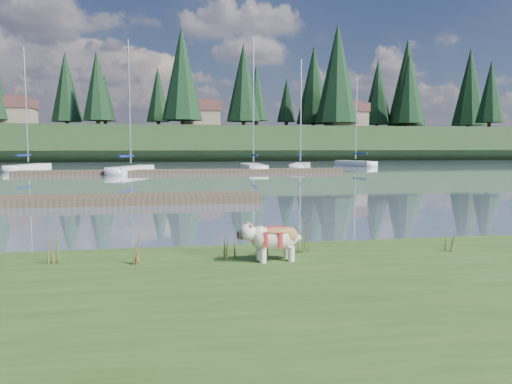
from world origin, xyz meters
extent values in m
plane|color=slate|center=(0.00, 30.00, 0.00)|extent=(200.00, 200.00, 0.00)
cube|color=#34541F|center=(0.00, -6.00, 0.17)|extent=(60.00, 9.00, 0.35)
cube|color=#1F3419|center=(0.00, 73.00, 2.50)|extent=(200.00, 20.00, 5.00)
cylinder|color=silver|center=(1.89, -3.02, 0.46)|extent=(0.11, 0.11, 0.23)
cylinder|color=silver|center=(1.88, -2.79, 0.46)|extent=(0.11, 0.11, 0.23)
cylinder|color=silver|center=(2.35, -2.99, 0.46)|extent=(0.11, 0.11, 0.23)
cylinder|color=silver|center=(2.33, -2.76, 0.46)|extent=(0.11, 0.11, 0.23)
ellipsoid|color=silver|center=(2.12, -2.89, 0.71)|extent=(0.78, 0.42, 0.36)
ellipsoid|color=#A06E3C|center=(2.12, -2.89, 0.82)|extent=(0.55, 0.38, 0.13)
ellipsoid|color=silver|center=(1.66, -2.91, 0.82)|extent=(0.28, 0.29, 0.26)
cube|color=black|center=(1.55, -2.92, 0.77)|extent=(0.09, 0.14, 0.10)
cube|color=#4C3D2C|center=(-4.00, 9.00, 0.15)|extent=(16.00, 2.00, 0.30)
cube|color=#4C3D2C|center=(2.00, 30.00, 0.15)|extent=(26.00, 2.20, 0.30)
cube|color=white|center=(-11.66, 36.91, 0.22)|extent=(2.56, 6.59, 0.70)
ellipsoid|color=white|center=(-11.09, 40.08, 0.22)|extent=(1.69, 1.97, 0.70)
cylinder|color=silver|center=(-11.66, 36.91, 5.83)|extent=(0.12, 0.12, 10.05)
cube|color=navy|center=(-11.81, 36.05, 1.40)|extent=(0.64, 2.55, 0.20)
cube|color=white|center=(-2.38, 31.23, 0.22)|extent=(3.56, 6.36, 0.70)
ellipsoid|color=white|center=(-1.26, 34.15, 0.22)|extent=(1.89, 2.08, 0.70)
cylinder|color=silver|center=(-2.38, 31.23, 5.73)|extent=(0.12, 0.12, 9.86)
cube|color=navy|center=(-2.68, 30.43, 1.40)|extent=(1.07, 2.40, 0.20)
cube|color=white|center=(8.21, 33.87, 0.22)|extent=(1.88, 7.17, 0.70)
ellipsoid|color=white|center=(8.35, 37.42, 0.22)|extent=(1.62, 2.00, 0.70)
cylinder|color=silver|center=(8.21, 33.87, 6.27)|extent=(0.12, 0.12, 10.95)
cube|color=navy|center=(8.18, 32.90, 1.40)|extent=(0.30, 2.84, 0.20)
cube|color=white|center=(13.02, 35.44, 0.22)|extent=(3.49, 6.21, 0.70)
ellipsoid|color=white|center=(14.12, 38.30, 0.22)|extent=(1.84, 2.04, 0.70)
cylinder|color=silver|center=(13.02, 35.44, 5.52)|extent=(0.12, 0.12, 9.44)
cube|color=navy|center=(12.72, 34.66, 1.40)|extent=(1.06, 2.34, 0.20)
cube|color=white|center=(21.32, 42.47, 0.22)|extent=(2.86, 6.19, 0.70)
ellipsoid|color=white|center=(20.56, 45.39, 0.22)|extent=(1.69, 1.93, 0.70)
cylinder|color=silver|center=(21.32, 42.47, 5.30)|extent=(0.12, 0.12, 9.00)
cube|color=navy|center=(21.53, 41.68, 1.40)|extent=(0.80, 2.37, 0.20)
cone|color=#475B23|center=(-0.05, -2.76, 0.58)|extent=(0.03, 0.03, 0.47)
cone|color=brown|center=(0.06, -2.83, 0.54)|extent=(0.03, 0.03, 0.37)
cone|color=#475B23|center=(0.01, -2.73, 0.61)|extent=(0.03, 0.03, 0.51)
cone|color=brown|center=(0.09, -2.79, 0.51)|extent=(0.03, 0.03, 0.33)
cone|color=#475B23|center=(-0.03, -2.84, 0.56)|extent=(0.03, 0.03, 0.42)
cone|color=#475B23|center=(1.34, -2.57, 0.56)|extent=(0.03, 0.03, 0.43)
cone|color=brown|center=(1.45, -2.64, 0.52)|extent=(0.03, 0.03, 0.34)
cone|color=#475B23|center=(1.40, -2.54, 0.58)|extent=(0.03, 0.03, 0.47)
cone|color=brown|center=(1.48, -2.60, 0.50)|extent=(0.03, 0.03, 0.30)
cone|color=#475B23|center=(1.36, -2.65, 0.54)|extent=(0.03, 0.03, 0.38)
cone|color=#475B23|center=(2.63, -2.33, 0.69)|extent=(0.03, 0.03, 0.68)
cone|color=brown|center=(2.74, -2.40, 0.62)|extent=(0.03, 0.03, 0.55)
cone|color=#475B23|center=(2.69, -2.30, 0.73)|extent=(0.03, 0.03, 0.75)
cone|color=brown|center=(2.77, -2.36, 0.59)|extent=(0.03, 0.03, 0.48)
cone|color=#475B23|center=(2.65, -2.41, 0.66)|extent=(0.03, 0.03, 0.62)
cone|color=#475B23|center=(-1.32, -2.43, 0.62)|extent=(0.03, 0.03, 0.54)
cone|color=brown|center=(-1.21, -2.50, 0.56)|extent=(0.03, 0.03, 0.43)
cone|color=#475B23|center=(-1.26, -2.40, 0.64)|extent=(0.03, 0.03, 0.59)
cone|color=brown|center=(-1.18, -2.46, 0.54)|extent=(0.03, 0.03, 0.38)
cone|color=#475B23|center=(-1.30, -2.51, 0.59)|extent=(0.03, 0.03, 0.48)
cone|color=#475B23|center=(1.95, -2.37, 0.54)|extent=(0.03, 0.03, 0.39)
cone|color=brown|center=(2.06, -2.44, 0.50)|extent=(0.03, 0.03, 0.31)
cone|color=#475B23|center=(2.01, -2.34, 0.56)|extent=(0.03, 0.03, 0.43)
cone|color=brown|center=(2.09, -2.40, 0.49)|extent=(0.03, 0.03, 0.27)
cone|color=#475B23|center=(1.97, -2.45, 0.52)|extent=(0.03, 0.03, 0.35)
cone|color=#475B23|center=(5.17, -2.73, 0.58)|extent=(0.03, 0.03, 0.47)
cone|color=brown|center=(5.28, -2.80, 0.54)|extent=(0.03, 0.03, 0.38)
cone|color=#475B23|center=(5.23, -2.70, 0.61)|extent=(0.03, 0.03, 0.52)
cone|color=brown|center=(5.31, -2.76, 0.51)|extent=(0.03, 0.03, 0.33)
cone|color=#475B23|center=(5.19, -2.81, 0.56)|extent=(0.03, 0.03, 0.42)
cube|color=#33281C|center=(0.00, -1.60, 0.07)|extent=(60.00, 0.50, 0.14)
cylinder|color=#382619|center=(-10.00, 72.00, 5.90)|extent=(0.60, 0.60, 1.80)
cone|color=black|center=(-10.00, 72.00, 11.75)|extent=(4.84, 4.84, 11.00)
cylinder|color=#382619|center=(3.00, 66.00, 5.90)|extent=(0.60, 0.60, 1.80)
cone|color=black|center=(3.00, 66.00, 13.10)|extent=(6.16, 6.16, 14.00)
cylinder|color=#382619|center=(15.00, 70.00, 5.90)|extent=(0.60, 0.60, 1.80)
cone|color=black|center=(15.00, 70.00, 10.85)|extent=(3.96, 3.96, 9.00)
cylinder|color=#382619|center=(28.00, 68.00, 5.90)|extent=(0.60, 0.60, 1.80)
cone|color=black|center=(28.00, 68.00, 14.00)|extent=(7.04, 7.04, 16.00)
cylinder|color=#382619|center=(42.00, 71.00, 5.90)|extent=(0.60, 0.60, 1.80)
cone|color=black|center=(42.00, 71.00, 12.20)|extent=(5.28, 5.28, 12.00)
cylinder|color=#382619|center=(55.00, 67.00, 5.90)|extent=(0.60, 0.60, 1.80)
cone|color=black|center=(55.00, 67.00, 11.52)|extent=(4.62, 4.62, 10.50)
cube|color=gray|center=(-22.00, 70.00, 6.40)|extent=(6.00, 5.00, 2.80)
cube|color=brown|center=(-22.00, 70.00, 8.50)|extent=(6.30, 5.30, 1.40)
cube|color=brown|center=(-22.00, 70.00, 9.30)|extent=(4.20, 3.60, 0.70)
cube|color=gray|center=(6.00, 71.00, 6.40)|extent=(6.00, 5.00, 2.80)
cube|color=brown|center=(6.00, 71.00, 8.50)|extent=(6.30, 5.30, 1.40)
cube|color=brown|center=(6.00, 71.00, 9.30)|extent=(4.20, 3.60, 0.70)
cube|color=gray|center=(30.00, 69.00, 6.40)|extent=(6.00, 5.00, 2.80)
cube|color=brown|center=(30.00, 69.00, 8.50)|extent=(6.30, 5.30, 1.40)
cube|color=brown|center=(30.00, 69.00, 9.30)|extent=(4.20, 3.60, 0.70)
camera|label=1|loc=(0.43, -10.49, 2.15)|focal=35.00mm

